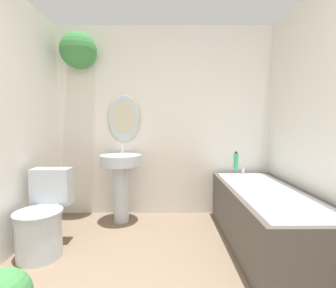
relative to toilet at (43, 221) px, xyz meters
The scene contains 5 objects.
wall_back 1.70m from the toilet, 47.43° to the left, with size 2.83×0.43×2.40m.
toilet is the anchor object (origin of this frame).
pedestal_sink 0.95m from the toilet, 50.82° to the left, with size 0.48×0.48×0.91m.
bathtub 2.08m from the toilet, ahead, with size 0.71×1.68×0.63m.
shampoo_bottle 2.15m from the toilet, 21.46° to the left, with size 0.06×0.06×0.21m.
Camera 1 is at (0.03, -0.45, 1.18)m, focal length 26.00 mm.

